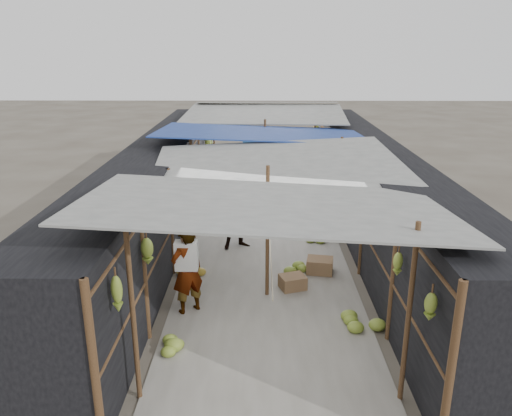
{
  "coord_description": "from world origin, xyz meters",
  "views": [
    {
      "loc": [
        -0.14,
        -5.75,
        4.63
      ],
      "look_at": [
        -0.23,
        4.69,
        1.25
      ],
      "focal_mm": 35.0,
      "sensor_mm": 36.0,
      "label": 1
    }
  ],
  "objects_px": {
    "crate_near": "(320,266)",
    "vendor_seated": "(321,209)",
    "shopper_blue": "(240,215)",
    "vendor_elderly": "(187,271)",
    "black_basin": "(332,235)"
  },
  "relations": [
    {
      "from": "black_basin",
      "to": "shopper_blue",
      "type": "bearing_deg",
      "value": -164.1
    },
    {
      "from": "crate_near",
      "to": "vendor_seated",
      "type": "distance_m",
      "value": 3.29
    },
    {
      "from": "crate_near",
      "to": "vendor_elderly",
      "type": "relative_size",
      "value": 0.33
    },
    {
      "from": "shopper_blue",
      "to": "vendor_elderly",
      "type": "bearing_deg",
      "value": -127.44
    },
    {
      "from": "crate_near",
      "to": "vendor_seated",
      "type": "relative_size",
      "value": 0.69
    },
    {
      "from": "black_basin",
      "to": "vendor_seated",
      "type": "distance_m",
      "value": 1.24
    },
    {
      "from": "vendor_elderly",
      "to": "shopper_blue",
      "type": "distance_m",
      "value": 3.18
    },
    {
      "from": "crate_near",
      "to": "vendor_elderly",
      "type": "xyz_separation_m",
      "value": [
        -2.58,
        -1.67,
        0.66
      ]
    },
    {
      "from": "crate_near",
      "to": "vendor_seated",
      "type": "bearing_deg",
      "value": 93.07
    },
    {
      "from": "vendor_elderly",
      "to": "vendor_seated",
      "type": "relative_size",
      "value": 2.07
    },
    {
      "from": "crate_near",
      "to": "shopper_blue",
      "type": "relative_size",
      "value": 0.33
    },
    {
      "from": "shopper_blue",
      "to": "crate_near",
      "type": "bearing_deg",
      "value": -61.0
    },
    {
      "from": "vendor_elderly",
      "to": "shopper_blue",
      "type": "relative_size",
      "value": 0.99
    },
    {
      "from": "vendor_seated",
      "to": "crate_near",
      "type": "bearing_deg",
      "value": -15.97
    },
    {
      "from": "black_basin",
      "to": "vendor_elderly",
      "type": "relative_size",
      "value": 0.37
    }
  ]
}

